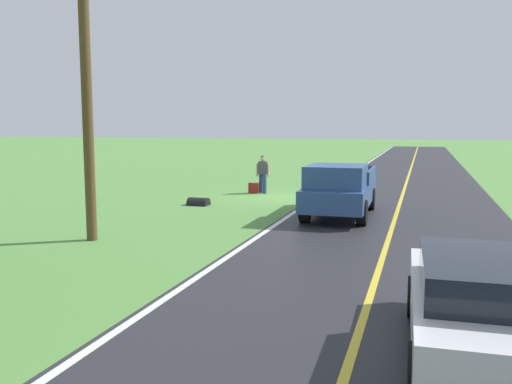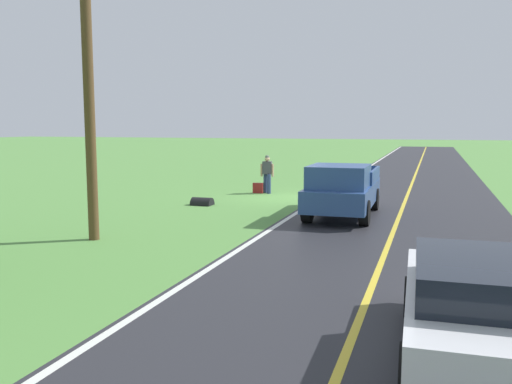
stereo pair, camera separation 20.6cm
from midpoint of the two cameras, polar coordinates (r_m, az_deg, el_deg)
The scene contains 10 objects.
ground_plane at distance 23.23m, azimuth 2.97°, elevation -0.62°, with size 200.00×200.00×0.00m, color #568E42.
road_surface at distance 22.55m, azimuth 14.69°, elevation -1.07°, with size 7.37×120.00×0.00m, color #28282D.
lane_edge_line at distance 22.96m, azimuth 5.92°, elevation -0.73°, with size 0.16×117.60×0.00m, color silver.
lane_centre_line at distance 22.55m, azimuth 14.69°, elevation -1.06°, with size 0.14×117.60×0.00m, color gold.
hitchhiker_walking at distance 24.72m, azimuth 0.50°, elevation 2.14°, with size 0.62×0.51×1.75m.
suitcase_carried at distance 24.81m, azimuth -0.49°, elevation 0.43°, with size 0.20×0.46×0.47m, color maroon.
pickup_truck_passing at distance 18.53m, azimuth 8.48°, elevation 0.37°, with size 2.16×5.43×1.82m.
sedan_mid_oncoming at distance 7.85m, azimuth 22.23°, elevation -10.86°, with size 2.03×4.45×1.41m.
utility_pole_roadside at distance 15.17m, azimuth -17.85°, elevation 11.52°, with size 0.28×0.28×8.74m, color brown.
drainage_culvert at distance 21.21m, azimuth -6.35°, elevation -1.39°, with size 0.60×0.60×0.80m, color black.
Camera 1 is at (-5.56, 22.35, 3.10)m, focal length 37.97 mm.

